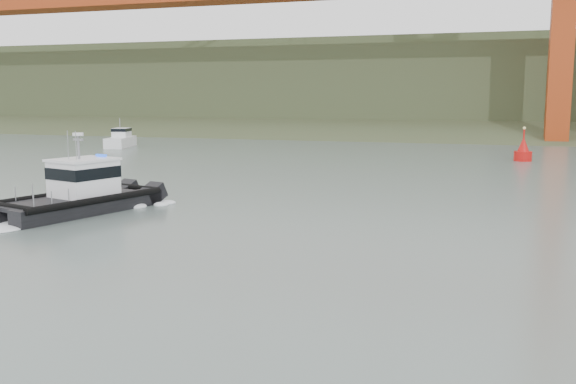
# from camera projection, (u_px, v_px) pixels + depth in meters

# --- Properties ---
(ground) EXTENTS (400.00, 400.00, 0.00)m
(ground) POSITION_uv_depth(u_px,v_px,m) (180.00, 283.00, 22.39)
(ground) COLOR #556560
(ground) RESTS_ON ground
(headlands) EXTENTS (500.00, 105.36, 27.12)m
(headlands) POSITION_uv_depth(u_px,v_px,m) (449.00, 94.00, 139.39)
(headlands) COLOR #314225
(headlands) RESTS_ON ground
(patrol_boat) EXTENTS (5.92, 10.08, 4.61)m
(patrol_boat) POSITION_uv_depth(u_px,v_px,m) (80.00, 192.00, 35.98)
(patrol_boat) COLOR black
(patrol_boat) RESTS_ON ground
(motorboat) EXTENTS (4.08, 7.26, 3.79)m
(motorboat) POSITION_uv_depth(u_px,v_px,m) (121.00, 140.00, 82.63)
(motorboat) COLOR white
(motorboat) RESTS_ON ground
(nav_buoy) EXTENTS (1.75, 1.75, 3.65)m
(nav_buoy) POSITION_uv_depth(u_px,v_px,m) (523.00, 151.00, 64.57)
(nav_buoy) COLOR red
(nav_buoy) RESTS_ON ground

